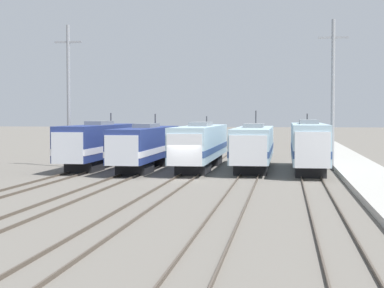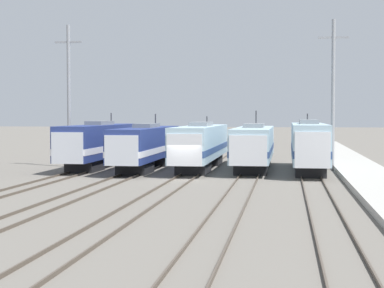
% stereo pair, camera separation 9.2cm
% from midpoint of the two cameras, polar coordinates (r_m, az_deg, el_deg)
% --- Properties ---
extents(ground_plane, '(400.00, 400.00, 0.00)m').
position_cam_midpoint_polar(ground_plane, '(47.03, -0.63, -3.14)').
color(ground_plane, '#666059').
extents(rail_pair_far_left, '(1.50, 120.00, 0.15)m').
position_cam_midpoint_polar(rail_pair_far_left, '(49.31, -11.28, -2.84)').
color(rail_pair_far_left, '#4C4238').
rests_on(rail_pair_far_left, ground_plane).
extents(rail_pair_center_left, '(1.51, 120.00, 0.15)m').
position_cam_midpoint_polar(rail_pair_center_left, '(47.96, -6.09, -2.95)').
color(rail_pair_center_left, '#4C4238').
rests_on(rail_pair_center_left, ground_plane).
extents(rail_pair_center, '(1.51, 120.00, 0.15)m').
position_cam_midpoint_polar(rail_pair_center, '(47.02, -0.63, -3.05)').
color(rail_pair_center, '#4C4238').
rests_on(rail_pair_center, ground_plane).
extents(rail_pair_center_right, '(1.51, 120.00, 0.15)m').
position_cam_midpoint_polar(rail_pair_center_right, '(46.53, 4.99, -3.12)').
color(rail_pair_center_right, '#4C4238').
rests_on(rail_pair_center_right, ground_plane).
extents(rail_pair_far_right, '(1.50, 120.00, 0.15)m').
position_cam_midpoint_polar(rail_pair_far_right, '(46.48, 10.68, -3.16)').
color(rail_pair_far_right, '#4C4238').
rests_on(rail_pair_far_right, ground_plane).
extents(locomotive_far_left, '(2.78, 17.42, 4.89)m').
position_cam_midpoint_polar(locomotive_far_left, '(57.73, -8.29, 0.03)').
color(locomotive_far_left, black).
rests_on(locomotive_far_left, ground_plane).
extents(locomotive_center_left, '(2.81, 17.35, 4.80)m').
position_cam_midpoint_polar(locomotive_center_left, '(55.20, -4.12, -0.16)').
color(locomotive_center_left, black).
rests_on(locomotive_center_left, ground_plane).
extents(locomotive_center, '(2.90, 18.81, 4.58)m').
position_cam_midpoint_polar(locomotive_center, '(55.58, 0.79, -0.07)').
color(locomotive_center, '#232326').
rests_on(locomotive_center, ground_plane).
extents(locomotive_center_right, '(3.08, 17.31, 5.10)m').
position_cam_midpoint_polar(locomotive_center_right, '(55.35, 5.55, -0.16)').
color(locomotive_center_right, '#232326').
rests_on(locomotive_center_right, ground_plane).
extents(locomotive_far_right, '(2.75, 16.26, 4.82)m').
position_cam_midpoint_polar(locomotive_far_right, '(53.45, 10.39, -0.10)').
color(locomotive_far_right, '#232326').
rests_on(locomotive_far_right, ground_plane).
extents(catenary_tower_left, '(2.53, 0.32, 12.79)m').
position_cam_midpoint_polar(catenary_tower_left, '(59.01, -10.85, 4.42)').
color(catenary_tower_left, gray).
rests_on(catenary_tower_left, ground_plane).
extents(catenary_tower_right, '(2.53, 0.32, 12.79)m').
position_cam_midpoint_polar(catenary_tower_right, '(55.87, 12.47, 4.51)').
color(catenary_tower_right, gray).
rests_on(catenary_tower_right, ground_plane).
extents(platform, '(4.00, 120.00, 0.41)m').
position_cam_midpoint_polar(platform, '(46.82, 15.77, -3.01)').
color(platform, '#A8A59E').
rests_on(platform, ground_plane).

